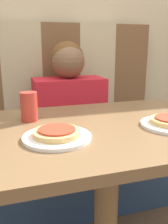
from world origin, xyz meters
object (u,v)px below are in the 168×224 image
at_px(pizza_left, 57,132).
at_px(plate_left, 57,137).
at_px(drinking_cup, 29,107).
at_px(person, 69,97).

bearing_deg(pizza_left, plate_left, 153.43).
bearing_deg(drinking_cup, plate_left, -74.57).
bearing_deg(pizza_left, drinking_cup, 105.43).
xyz_separation_m(pizza_left, drinking_cup, (-0.06, 0.23, 0.04)).
xyz_separation_m(person, drinking_cup, (-0.28, -0.48, 0.07)).
height_order(pizza_left, drinking_cup, drinking_cup).
distance_m(plate_left, pizza_left, 0.02).
distance_m(person, plate_left, 0.75).
bearing_deg(plate_left, pizza_left, -26.57).
bearing_deg(plate_left, drinking_cup, 105.43).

